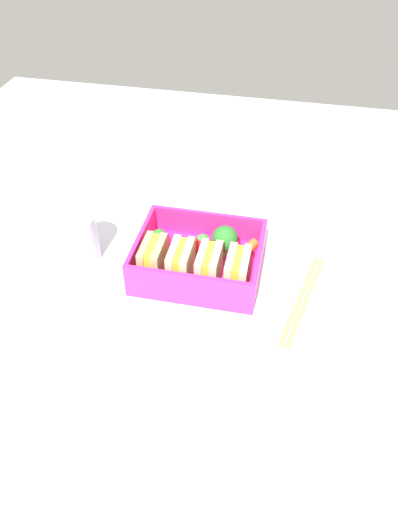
{
  "coord_description": "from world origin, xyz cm",
  "views": [
    {
      "loc": [
        -10.87,
        51.28,
        48.87
      ],
      "look_at": [
        0.0,
        0.0,
        2.7
      ],
      "focal_mm": 35.0,
      "sensor_mm": 36.0,
      "label": 1
    }
  ],
  "objects_px": {
    "drinking_glass": "(79,238)",
    "folded_napkin": "(228,199)",
    "sandwich_center_left": "(209,266)",
    "sandwich_left": "(237,270)",
    "chopstick_pair": "(303,298)",
    "carrot_stick_far_left": "(246,251)",
    "broccoli_floret": "(225,239)",
    "strawberry_far_left": "(203,244)",
    "sandwich_center": "(181,262)",
    "strawberry_left": "(159,238)",
    "carrot_stick_left": "(184,246)",
    "sandwich_center_right": "(153,258)"
  },
  "relations": [
    {
      "from": "sandwich_left",
      "to": "drinking_glass",
      "type": "height_order",
      "value": "drinking_glass"
    },
    {
      "from": "sandwich_left",
      "to": "sandwich_center",
      "type": "distance_m",
      "value": 0.08
    },
    {
      "from": "folded_napkin",
      "to": "carrot_stick_left",
      "type": "bearing_deg",
      "value": 76.12
    },
    {
      "from": "carrot_stick_far_left",
      "to": "drinking_glass",
      "type": "relative_size",
      "value": 0.62
    },
    {
      "from": "sandwich_left",
      "to": "strawberry_left",
      "type": "distance_m",
      "value": 0.14
    },
    {
      "from": "chopstick_pair",
      "to": "sandwich_left",
      "type": "bearing_deg",
      "value": -0.21
    },
    {
      "from": "broccoli_floret",
      "to": "folded_napkin",
      "type": "distance_m",
      "value": 0.16
    },
    {
      "from": "strawberry_far_left",
      "to": "drinking_glass",
      "type": "height_order",
      "value": "drinking_glass"
    },
    {
      "from": "broccoli_floret",
      "to": "carrot_stick_left",
      "type": "distance_m",
      "value": 0.06
    },
    {
      "from": "chopstick_pair",
      "to": "folded_napkin",
      "type": "height_order",
      "value": "chopstick_pair"
    },
    {
      "from": "sandwich_center",
      "to": "broccoli_floret",
      "type": "bearing_deg",
      "value": -133.15
    },
    {
      "from": "sandwich_center",
      "to": "drinking_glass",
      "type": "relative_size",
      "value": 0.75
    },
    {
      "from": "broccoli_floret",
      "to": "chopstick_pair",
      "type": "height_order",
      "value": "broccoli_floret"
    },
    {
      "from": "carrot_stick_far_left",
      "to": "folded_napkin",
      "type": "distance_m",
      "value": 0.16
    },
    {
      "from": "sandwich_center",
      "to": "folded_napkin",
      "type": "distance_m",
      "value": 0.21
    },
    {
      "from": "sandwich_left",
      "to": "sandwich_center",
      "type": "bearing_deg",
      "value": 0.0
    },
    {
      "from": "strawberry_left",
      "to": "chopstick_pair",
      "type": "xyz_separation_m",
      "value": [
        -0.21,
        0.06,
        -0.02
      ]
    },
    {
      "from": "carrot_stick_far_left",
      "to": "folded_napkin",
      "type": "height_order",
      "value": "carrot_stick_far_left"
    },
    {
      "from": "sandwich_left",
      "to": "sandwich_center_left",
      "type": "bearing_deg",
      "value": 0.0
    },
    {
      "from": "broccoli_floret",
      "to": "drinking_glass",
      "type": "height_order",
      "value": "drinking_glass"
    },
    {
      "from": "sandwich_left",
      "to": "strawberry_left",
      "type": "bearing_deg",
      "value": -24.12
    },
    {
      "from": "sandwich_left",
      "to": "broccoli_floret",
      "type": "bearing_deg",
      "value": -64.21
    },
    {
      "from": "sandwich_left",
      "to": "strawberry_far_left",
      "type": "xyz_separation_m",
      "value": [
        0.06,
        -0.05,
        -0.01
      ]
    },
    {
      "from": "strawberry_left",
      "to": "chopstick_pair",
      "type": "bearing_deg",
      "value": 165.46
    },
    {
      "from": "sandwich_center",
      "to": "carrot_stick_left",
      "type": "bearing_deg",
      "value": -81.35
    },
    {
      "from": "broccoli_floret",
      "to": "chopstick_pair",
      "type": "distance_m",
      "value": 0.14
    },
    {
      "from": "broccoli_floret",
      "to": "strawberry_far_left",
      "type": "distance_m",
      "value": 0.04
    },
    {
      "from": "sandwich_center_left",
      "to": "drinking_glass",
      "type": "relative_size",
      "value": 0.75
    },
    {
      "from": "drinking_glass",
      "to": "folded_napkin",
      "type": "bearing_deg",
      "value": -134.36
    },
    {
      "from": "carrot_stick_far_left",
      "to": "chopstick_pair",
      "type": "relative_size",
      "value": 0.26
    },
    {
      "from": "drinking_glass",
      "to": "folded_napkin",
      "type": "distance_m",
      "value": 0.27
    },
    {
      "from": "sandwich_left",
      "to": "carrot_stick_far_left",
      "type": "height_order",
      "value": "sandwich_left"
    },
    {
      "from": "strawberry_far_left",
      "to": "carrot_stick_left",
      "type": "bearing_deg",
      "value": 3.14
    },
    {
      "from": "sandwich_center_left",
      "to": "broccoli_floret",
      "type": "height_order",
      "value": "same"
    },
    {
      "from": "carrot_stick_left",
      "to": "broccoli_floret",
      "type": "bearing_deg",
      "value": -178.39
    },
    {
      "from": "sandwich_center",
      "to": "carrot_stick_left",
      "type": "height_order",
      "value": "sandwich_center"
    },
    {
      "from": "carrot_stick_left",
      "to": "chopstick_pair",
      "type": "height_order",
      "value": "carrot_stick_left"
    },
    {
      "from": "carrot_stick_far_left",
      "to": "strawberry_left",
      "type": "bearing_deg",
      "value": 2.69
    },
    {
      "from": "sandwich_left",
      "to": "strawberry_far_left",
      "type": "distance_m",
      "value": 0.08
    },
    {
      "from": "strawberry_far_left",
      "to": "sandwich_left",
      "type": "bearing_deg",
      "value": 136.84
    },
    {
      "from": "sandwich_left",
      "to": "sandwich_center_left",
      "type": "distance_m",
      "value": 0.04
    },
    {
      "from": "sandwich_center",
      "to": "carrot_stick_far_left",
      "type": "relative_size",
      "value": 1.21
    },
    {
      "from": "sandwich_center",
      "to": "strawberry_left",
      "type": "xyz_separation_m",
      "value": [
        0.05,
        -0.06,
        -0.01
      ]
    },
    {
      "from": "sandwich_center_left",
      "to": "drinking_glass",
      "type": "bearing_deg",
      "value": -5.98
    },
    {
      "from": "carrot_stick_left",
      "to": "carrot_stick_far_left",
      "type": "bearing_deg",
      "value": -174.67
    },
    {
      "from": "strawberry_left",
      "to": "folded_napkin",
      "type": "distance_m",
      "value": 0.17
    },
    {
      "from": "drinking_glass",
      "to": "carrot_stick_far_left",
      "type": "bearing_deg",
      "value": -170.1
    },
    {
      "from": "sandwich_center",
      "to": "strawberry_far_left",
      "type": "bearing_deg",
      "value": -109.71
    },
    {
      "from": "sandwich_center_left",
      "to": "sandwich_center_right",
      "type": "height_order",
      "value": "same"
    },
    {
      "from": "sandwich_center_right",
      "to": "chopstick_pair",
      "type": "bearing_deg",
      "value": 179.91
    }
  ]
}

